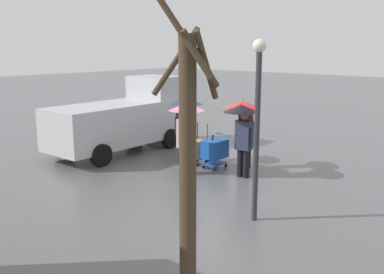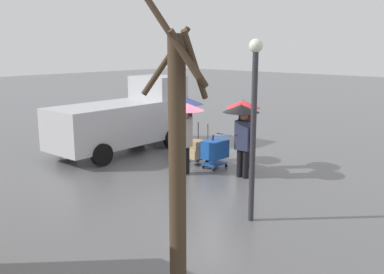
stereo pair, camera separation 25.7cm
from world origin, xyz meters
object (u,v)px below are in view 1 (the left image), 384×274
(pedestrian_white_side, at_px, (186,121))
(pedestrian_pink_side, at_px, (243,123))
(street_lamp, at_px, (257,112))
(bare_tree_near, at_px, (188,166))
(shopping_cart_vendor, at_px, (215,150))
(cargo_van_parked_right, at_px, (124,119))
(pedestrian_black_side, at_px, (185,114))
(pedestrian_far_side, at_px, (244,118))
(hand_dolly_boxes, at_px, (196,150))

(pedestrian_white_side, bearing_deg, pedestrian_pink_side, -149.82)
(pedestrian_pink_side, xyz_separation_m, street_lamp, (-2.00, 2.45, 0.80))
(bare_tree_near, bearing_deg, street_lamp, -73.40)
(shopping_cart_vendor, distance_m, pedestrian_white_side, 1.48)
(street_lamp, bearing_deg, pedestrian_white_side, -25.26)
(cargo_van_parked_right, relative_size, pedestrian_white_side, 2.51)
(shopping_cart_vendor, distance_m, pedestrian_black_side, 1.56)
(pedestrian_white_side, distance_m, pedestrian_far_side, 1.87)
(hand_dolly_boxes, height_order, pedestrian_far_side, pedestrian_far_side)
(cargo_van_parked_right, distance_m, pedestrian_far_side, 4.61)
(hand_dolly_boxes, bearing_deg, cargo_van_parked_right, 4.54)
(cargo_van_parked_right, distance_m, pedestrian_white_side, 3.66)
(shopping_cart_vendor, distance_m, pedestrian_far_side, 1.34)
(bare_tree_near, bearing_deg, pedestrian_far_side, -61.97)
(street_lamp, bearing_deg, pedestrian_black_side, -31.28)
(cargo_van_parked_right, height_order, hand_dolly_boxes, cargo_van_parked_right)
(pedestrian_far_side, bearing_deg, pedestrian_pink_side, 121.91)
(shopping_cart_vendor, xyz_separation_m, pedestrian_white_side, (0.27, 1.05, 1.02))
(pedestrian_white_side, height_order, bare_tree_near, bare_tree_near)
(hand_dolly_boxes, xyz_separation_m, pedestrian_white_side, (-0.41, 0.95, 1.11))
(hand_dolly_boxes, xyz_separation_m, bare_tree_near, (-4.82, 5.87, 1.64))
(pedestrian_black_side, bearing_deg, pedestrian_far_side, -161.97)
(pedestrian_black_side, distance_m, bare_tree_near, 8.00)
(hand_dolly_boxes, relative_size, pedestrian_far_side, 0.61)
(shopping_cart_vendor, height_order, street_lamp, street_lamp)
(pedestrian_black_side, bearing_deg, pedestrian_white_side, 131.93)
(pedestrian_pink_side, bearing_deg, pedestrian_white_side, 30.18)
(pedestrian_far_side, bearing_deg, cargo_van_parked_right, 11.61)
(pedestrian_pink_side, bearing_deg, cargo_van_parked_right, 1.45)
(cargo_van_parked_right, height_order, street_lamp, street_lamp)
(shopping_cart_vendor, xyz_separation_m, pedestrian_black_side, (1.19, 0.02, 1.02))
(shopping_cart_vendor, relative_size, bare_tree_near, 0.24)
(pedestrian_far_side, xyz_separation_m, bare_tree_near, (-3.48, 6.54, 0.53))
(shopping_cart_vendor, bearing_deg, street_lamp, 139.82)
(street_lamp, bearing_deg, hand_dolly_boxes, -33.80)
(pedestrian_white_side, bearing_deg, cargo_van_parked_right, -11.14)
(cargo_van_parked_right, xyz_separation_m, bare_tree_near, (-7.98, 5.62, 0.94))
(hand_dolly_boxes, height_order, bare_tree_near, bare_tree_near)
(hand_dolly_boxes, bearing_deg, pedestrian_far_side, -153.34)
(pedestrian_far_side, relative_size, street_lamp, 0.56)
(cargo_van_parked_right, bearing_deg, hand_dolly_boxes, -175.46)
(pedestrian_white_side, relative_size, pedestrian_far_side, 1.00)
(pedestrian_pink_side, relative_size, pedestrian_white_side, 1.00)
(pedestrian_black_side, bearing_deg, street_lamp, 148.72)
(hand_dolly_boxes, relative_size, bare_tree_near, 0.30)
(pedestrian_black_side, bearing_deg, bare_tree_near, 131.91)
(cargo_van_parked_right, distance_m, hand_dolly_boxes, 3.24)
(bare_tree_near, bearing_deg, shopping_cart_vendor, -55.23)
(bare_tree_near, distance_m, street_lamp, 3.45)
(hand_dolly_boxes, height_order, pedestrian_pink_side, pedestrian_pink_side)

